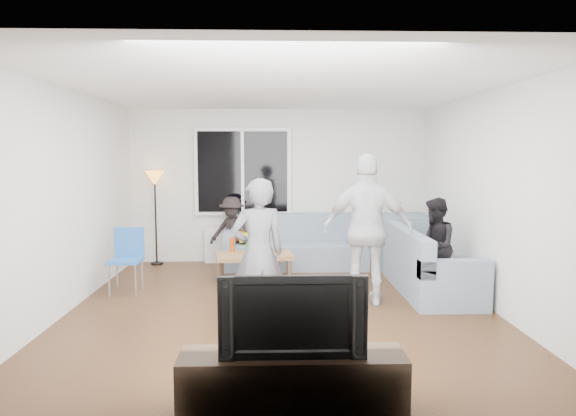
{
  "coord_description": "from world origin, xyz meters",
  "views": [
    {
      "loc": [
        -0.11,
        -5.99,
        1.84
      ],
      "look_at": [
        0.1,
        0.6,
        1.15
      ],
      "focal_mm": 31.94,
      "sensor_mm": 36.0,
      "label": 1
    }
  ],
  "objects_px": {
    "tv_console": "(292,383)",
    "television": "(292,313)",
    "sofa_back_section": "(296,241)",
    "floor_lamp": "(156,218)",
    "side_chair": "(126,261)",
    "player_left": "(258,253)",
    "coffee_table": "(255,267)",
    "spectator_back": "(232,232)",
    "player_right": "(368,229)",
    "spectator_right": "(435,246)",
    "sofa_right_section": "(431,260)"
  },
  "relations": [
    {
      "from": "tv_console",
      "to": "television",
      "type": "height_order",
      "value": "television"
    },
    {
      "from": "sofa_back_section",
      "to": "floor_lamp",
      "type": "xyz_separation_m",
      "value": [
        -2.33,
        0.29,
        0.36
      ]
    },
    {
      "from": "side_chair",
      "to": "player_left",
      "type": "relative_size",
      "value": 0.54
    },
    {
      "from": "coffee_table",
      "to": "floor_lamp",
      "type": "xyz_separation_m",
      "value": [
        -1.68,
        1.17,
        0.58
      ]
    },
    {
      "from": "side_chair",
      "to": "spectator_back",
      "type": "distance_m",
      "value": 2.02
    },
    {
      "from": "tv_console",
      "to": "player_right",
      "type": "bearing_deg",
      "value": 69.0
    },
    {
      "from": "player_right",
      "to": "spectator_right",
      "type": "bearing_deg",
      "value": -149.91
    },
    {
      "from": "coffee_table",
      "to": "television",
      "type": "height_order",
      "value": "television"
    },
    {
      "from": "spectator_right",
      "to": "spectator_back",
      "type": "height_order",
      "value": "spectator_right"
    },
    {
      "from": "player_left",
      "to": "tv_console",
      "type": "relative_size",
      "value": 1.0
    },
    {
      "from": "coffee_table",
      "to": "spectator_back",
      "type": "bearing_deg",
      "value": 113.36
    },
    {
      "from": "sofa_back_section",
      "to": "player_right",
      "type": "distance_m",
      "value": 2.29
    },
    {
      "from": "side_chair",
      "to": "player_right",
      "type": "xyz_separation_m",
      "value": [
        3.11,
        -0.56,
        0.5
      ]
    },
    {
      "from": "sofa_right_section",
      "to": "television",
      "type": "distance_m",
      "value": 3.78
    },
    {
      "from": "spectator_right",
      "to": "player_right",
      "type": "bearing_deg",
      "value": -58.27
    },
    {
      "from": "player_right",
      "to": "television",
      "type": "bearing_deg",
      "value": 77.68
    },
    {
      "from": "sofa_back_section",
      "to": "spectator_back",
      "type": "xyz_separation_m",
      "value": [
        -1.04,
        0.03,
        0.15
      ]
    },
    {
      "from": "spectator_right",
      "to": "sofa_back_section",
      "type": "bearing_deg",
      "value": -124.13
    },
    {
      "from": "side_chair",
      "to": "television",
      "type": "height_order",
      "value": "television"
    },
    {
      "from": "player_right",
      "to": "spectator_right",
      "type": "relative_size",
      "value": 1.45
    },
    {
      "from": "sofa_right_section",
      "to": "sofa_back_section",
      "type": "bearing_deg",
      "value": 48.12
    },
    {
      "from": "coffee_table",
      "to": "tv_console",
      "type": "height_order",
      "value": "tv_console"
    },
    {
      "from": "television",
      "to": "player_left",
      "type": "bearing_deg",
      "value": 98.73
    },
    {
      "from": "spectator_right",
      "to": "television",
      "type": "relative_size",
      "value": 1.26
    },
    {
      "from": "tv_console",
      "to": "television",
      "type": "distance_m",
      "value": 0.51
    },
    {
      "from": "sofa_back_section",
      "to": "coffee_table",
      "type": "bearing_deg",
      "value": -125.76
    },
    {
      "from": "player_right",
      "to": "television",
      "type": "xyz_separation_m",
      "value": [
        -1.03,
        -2.68,
        -0.19
      ]
    },
    {
      "from": "sofa_back_section",
      "to": "sofa_right_section",
      "type": "relative_size",
      "value": 1.15
    },
    {
      "from": "player_right",
      "to": "tv_console",
      "type": "xyz_separation_m",
      "value": [
        -1.03,
        -2.68,
        -0.71
      ]
    },
    {
      "from": "tv_console",
      "to": "television",
      "type": "xyz_separation_m",
      "value": [
        -0.0,
        0.0,
        0.51
      ]
    },
    {
      "from": "side_chair",
      "to": "television",
      "type": "xyz_separation_m",
      "value": [
        2.08,
        -3.24,
        0.3
      ]
    },
    {
      "from": "spectator_back",
      "to": "player_left",
      "type": "bearing_deg",
      "value": -62.51
    },
    {
      "from": "tv_console",
      "to": "sofa_back_section",
      "type": "bearing_deg",
      "value": 87.1
    },
    {
      "from": "side_chair",
      "to": "spectator_back",
      "type": "relative_size",
      "value": 0.74
    },
    {
      "from": "tv_console",
      "to": "sofa_right_section",
      "type": "bearing_deg",
      "value": 58.21
    },
    {
      "from": "side_chair",
      "to": "spectator_back",
      "type": "height_order",
      "value": "spectator_back"
    },
    {
      "from": "spectator_right",
      "to": "player_left",
      "type": "bearing_deg",
      "value": -52.38
    },
    {
      "from": "player_left",
      "to": "player_right",
      "type": "bearing_deg",
      "value": -165.4
    },
    {
      "from": "spectator_back",
      "to": "tv_console",
      "type": "distance_m",
      "value": 4.88
    },
    {
      "from": "sofa_right_section",
      "to": "player_left",
      "type": "relative_size",
      "value": 1.25
    },
    {
      "from": "player_left",
      "to": "tv_console",
      "type": "bearing_deg",
      "value": 82.12
    },
    {
      "from": "coffee_table",
      "to": "tv_console",
      "type": "bearing_deg",
      "value": -84.14
    },
    {
      "from": "sofa_back_section",
      "to": "television",
      "type": "bearing_deg",
      "value": -92.9
    },
    {
      "from": "coffee_table",
      "to": "sofa_back_section",
      "type": "bearing_deg",
      "value": 54.24
    },
    {
      "from": "player_left",
      "to": "tv_console",
      "type": "xyz_separation_m",
      "value": [
        0.29,
        -1.88,
        -0.58
      ]
    },
    {
      "from": "coffee_table",
      "to": "spectator_back",
      "type": "xyz_separation_m",
      "value": [
        -0.4,
        0.92,
        0.38
      ]
    },
    {
      "from": "spectator_back",
      "to": "sofa_back_section",
      "type": "bearing_deg",
      "value": 15.98
    },
    {
      "from": "sofa_back_section",
      "to": "spectator_right",
      "type": "distance_m",
      "value": 2.45
    },
    {
      "from": "floor_lamp",
      "to": "spectator_back",
      "type": "distance_m",
      "value": 1.33
    },
    {
      "from": "floor_lamp",
      "to": "spectator_right",
      "type": "distance_m",
      "value": 4.54
    }
  ]
}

